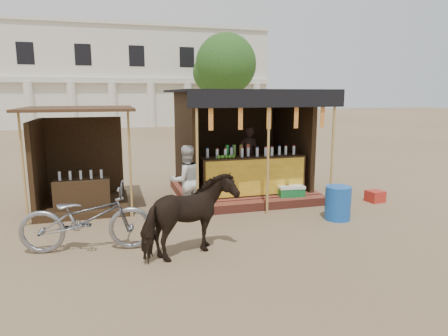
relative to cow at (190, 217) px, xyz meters
name	(u,v)px	position (x,y,z in m)	size (l,w,h in m)	color
ground	(248,242)	(1.14, 0.33, -0.69)	(120.00, 120.00, 0.00)	#846B4C
main_stall	(242,157)	(2.15, 3.69, 0.34)	(3.60, 3.61, 2.78)	brown
secondary_stall	(75,173)	(-2.02, 3.57, 0.16)	(2.40, 2.40, 2.38)	#362313
cow	(190,217)	(0.00, 0.00, 0.00)	(0.74, 1.63, 1.37)	black
motorbike	(87,218)	(-1.65, 0.74, -0.10)	(0.77, 2.22, 1.17)	gray
bystander	(186,180)	(0.38, 2.33, 0.10)	(0.76, 0.60, 1.57)	silver
blue_barrel	(338,203)	(3.46, 1.10, -0.32)	(0.55, 0.55, 0.73)	#1650A8
red_crate	(375,196)	(5.16, 2.10, -0.55)	(0.39, 0.36, 0.28)	#AF261D
cooler	(290,194)	(3.02, 2.54, -0.46)	(0.68, 0.50, 0.46)	#186F30
background_building	(111,78)	(-0.86, 30.28, 3.29)	(26.00, 7.45, 8.18)	silver
tree	(223,66)	(6.95, 22.48, 3.95)	(4.50, 4.40, 7.00)	#382314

